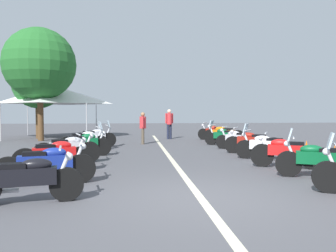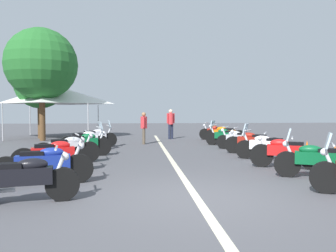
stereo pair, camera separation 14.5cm
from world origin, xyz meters
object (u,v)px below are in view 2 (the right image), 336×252
(motorcycle_right_row_8, at_px, (216,132))
(traffic_cone_2, at_px, (307,150))
(motorcycle_right_row_1, at_px, (317,159))
(motorcycle_right_row_3, at_px, (267,146))
(motorcycle_left_row_6, at_px, (95,137))
(motorcycle_left_row_3, at_px, (67,148))
(bystander_1, at_px, (144,126))
(motorcycle_left_row_1, at_px, (44,164))
(motorcycle_right_row_2, at_px, (285,152))
(motorcycle_left_row_0, at_px, (23,178))
(motorcycle_right_row_5, at_px, (238,139))
(motorcycle_left_row_2, at_px, (54,155))
(motorcycle_right_row_7, at_px, (225,134))
(bystander_0, at_px, (171,122))
(motorcycle_left_row_4, at_px, (84,144))
(motorcycle_right_row_6, at_px, (226,136))
(motorcycle_left_row_5, at_px, (85,140))
(traffic_cone_0, at_px, (335,156))
(motorcycle_right_row_4, at_px, (253,142))
(roadside_tree_1, at_px, (40,84))
(roadside_tree_0, at_px, (41,64))
(event_tent, at_px, (56,95))

(motorcycle_right_row_8, relative_size, traffic_cone_2, 3.02)
(motorcycle_right_row_1, height_order, motorcycle_right_row_3, motorcycle_right_row_3)
(motorcycle_right_row_1, relative_size, traffic_cone_2, 3.08)
(motorcycle_left_row_6, distance_m, motorcycle_right_row_8, 7.12)
(motorcycle_left_row_3, distance_m, bystander_1, 6.41)
(motorcycle_right_row_3, bearing_deg, motorcycle_left_row_1, 61.44)
(motorcycle_right_row_2, distance_m, motorcycle_right_row_8, 9.35)
(motorcycle_left_row_0, bearing_deg, motorcycle_right_row_5, 39.92)
(motorcycle_left_row_2, height_order, motorcycle_right_row_7, motorcycle_right_row_7)
(motorcycle_right_row_1, height_order, bystander_0, bystander_0)
(motorcycle_right_row_3, relative_size, traffic_cone_2, 3.03)
(motorcycle_left_row_4, height_order, motorcycle_right_row_2, motorcycle_right_row_2)
(motorcycle_right_row_2, xyz_separation_m, motorcycle_right_row_5, (4.61, -0.02, -0.02))
(motorcycle_left_row_4, xyz_separation_m, motorcycle_right_row_6, (3.16, -6.09, -0.00))
(motorcycle_left_row_5, height_order, traffic_cone_0, motorcycle_left_row_5)
(motorcycle_left_row_6, bearing_deg, motorcycle_right_row_4, -39.33)
(motorcycle_left_row_3, relative_size, traffic_cone_2, 3.29)
(motorcycle_left_row_4, bearing_deg, motorcycle_right_row_3, -24.99)
(traffic_cone_0, bearing_deg, motorcycle_right_row_5, 21.32)
(motorcycle_left_row_0, distance_m, motorcycle_right_row_2, 6.92)
(motorcycle_right_row_7, distance_m, bystander_0, 3.69)
(motorcycle_left_row_2, height_order, motorcycle_right_row_2, motorcycle_left_row_2)
(motorcycle_right_row_2, relative_size, motorcycle_right_row_3, 1.01)
(motorcycle_left_row_4, xyz_separation_m, roadside_tree_1, (8.31, 3.90, 2.81))
(motorcycle_left_row_6, height_order, bystander_0, bystander_0)
(motorcycle_right_row_2, height_order, traffic_cone_0, motorcycle_right_row_2)
(motorcycle_left_row_1, distance_m, motorcycle_right_row_5, 8.82)
(motorcycle_left_row_2, distance_m, motorcycle_right_row_2, 6.41)
(motorcycle_left_row_3, relative_size, bystander_1, 1.28)
(motorcycle_left_row_6, distance_m, roadside_tree_1, 7.17)
(motorcycle_left_row_6, bearing_deg, motorcycle_right_row_3, -49.96)
(bystander_1, distance_m, roadside_tree_0, 6.90)
(motorcycle_right_row_1, height_order, roadside_tree_1, roadside_tree_1)
(motorcycle_left_row_0, relative_size, motorcycle_right_row_4, 1.00)
(motorcycle_left_row_2, distance_m, roadside_tree_0, 10.98)
(motorcycle_left_row_5, height_order, bystander_0, bystander_0)
(motorcycle_left_row_3, bearing_deg, motorcycle_left_row_5, 76.36)
(motorcycle_left_row_5, xyz_separation_m, traffic_cone_2, (-2.79, -8.00, -0.17))
(motorcycle_right_row_2, relative_size, bystander_0, 1.08)
(motorcycle_left_row_5, bearing_deg, motorcycle_right_row_4, -36.69)
(motorcycle_left_row_4, relative_size, motorcycle_left_row_5, 1.05)
(motorcycle_left_row_4, xyz_separation_m, motorcycle_right_row_1, (-4.60, -6.24, 0.01))
(motorcycle_right_row_5, relative_size, motorcycle_right_row_6, 0.93)
(motorcycle_left_row_4, xyz_separation_m, event_tent, (8.92, 3.14, 2.19))
(motorcycle_left_row_0, relative_size, bystander_1, 1.24)
(motorcycle_right_row_4, bearing_deg, motorcycle_left_row_5, 16.44)
(roadside_tree_1, bearing_deg, motorcycle_right_row_4, -129.14)
(motorcycle_right_row_6, relative_size, traffic_cone_2, 2.90)
(traffic_cone_0, xyz_separation_m, roadside_tree_1, (11.06, 11.74, 2.98))
(motorcycle_left_row_3, xyz_separation_m, motorcycle_left_row_6, (4.61, -0.26, 0.01))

